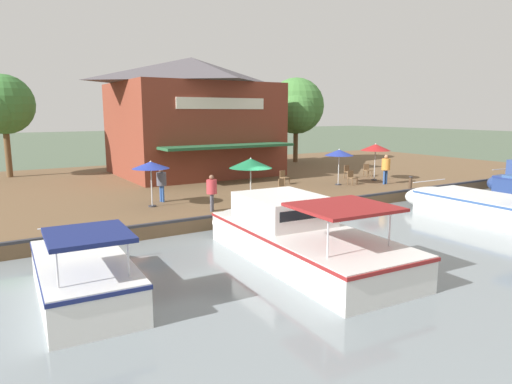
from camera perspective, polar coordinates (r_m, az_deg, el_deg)
The scene contains 22 objects.
ground_plane at distance 21.33m, azimuth 3.75°, elevation -3.59°, with size 220.00×220.00×0.00m, color #4C5B47.
quay_deck at distance 30.71m, azimuth -8.29°, elevation 1.07°, with size 22.00×56.00×0.60m, color brown.
quay_edge_fender at distance 21.27m, azimuth 3.61°, elevation -1.83°, with size 0.20×50.40×0.10m, color #2D2D33.
waterfront_restaurant at distance 33.20m, azimuth -7.92°, elevation 9.44°, with size 10.98×10.75×8.15m.
patio_umbrella_back_row at distance 28.10m, azimuth 10.35°, elevation 4.85°, with size 1.73×1.73×2.20m.
patio_umbrella_near_quay_edge at distance 21.69m, azimuth -13.02°, elevation 3.27°, with size 1.72×1.72×2.17m.
patio_umbrella_mid_patio_left at distance 22.13m, azimuth -0.68°, elevation 3.61°, with size 2.10×2.10×2.22m.
patio_umbrella_by_entrance at distance 30.55m, azimuth 14.72°, elevation 5.42°, with size 1.92×1.92×2.40m.
cafe_chair_beside_entrance at distance 28.07m, azimuth 3.51°, elevation 1.93°, with size 0.50×0.50×0.85m.
cafe_chair_back_row_seat at distance 28.54m, azimuth 11.88°, elevation 1.87°, with size 0.45×0.45×0.85m.
cafe_chair_facing_river at distance 31.35m, azimuth 11.42°, elevation 2.59°, with size 0.46×0.46×0.85m.
cafe_chair_mid_patio at distance 24.61m, azimuth 3.39°, elevation 0.79°, with size 0.54×0.54×0.85m.
cafe_chair_far_corner_seat at distance 32.45m, azimuth 13.74°, elevation 2.75°, with size 0.52×0.52×0.85m.
person_mid_patio at distance 29.12m, azimuth 15.92°, elevation 3.21°, with size 0.52×0.52×1.82m.
person_near_entrance at distance 22.91m, azimuth -11.74°, elevation 1.40°, with size 0.48×0.48×1.69m.
person_at_quay_edge at distance 20.41m, azimuth -5.56°, elevation 0.43°, with size 0.47×0.47×1.64m.
motorboat_distant_upstream at distance 15.99m, azimuth 4.20°, elevation -5.15°, with size 9.58×3.68×2.25m.
motorboat_nearest_quay at distance 23.55m, azimuth 27.15°, elevation -1.67°, with size 9.38×3.30×2.32m.
motorboat_far_downstream at distance 13.62m, azimuth -21.08°, elevation -9.13°, with size 6.17×2.51×2.10m.
mooring_post at distance 27.51m, azimuth 18.74°, elevation 1.08°, with size 0.22×0.22×0.77m.
tree_upstream_bank at distance 40.47m, azimuth 5.04°, elevation 10.48°, with size 5.11×4.87×7.36m.
tree_behind_restaurant at distance 35.05m, azimuth -29.25°, elevation 9.36°, with size 4.18×3.98×6.89m.
Camera 1 is at (16.83, -12.13, 4.99)m, focal length 32.00 mm.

